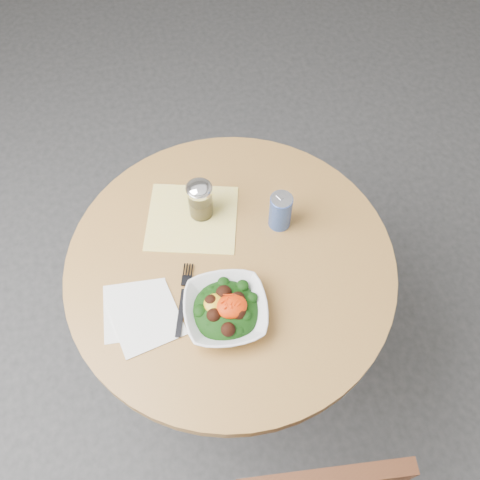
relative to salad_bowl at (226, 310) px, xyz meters
The scene contains 8 objects.
ground 0.79m from the salad_bowl, 72.25° to the left, with size 6.00×6.00×0.00m, color #2E2F31.
table 0.28m from the salad_bowl, 72.25° to the left, with size 0.90×0.90×0.75m.
cloth_napkin 0.31m from the salad_bowl, 94.67° to the left, with size 0.25×0.23×0.00m, color yellow.
paper_napkins 0.22m from the salad_bowl, 165.98° to the left, with size 0.21×0.22×0.00m.
salad_bowl is the anchor object (origin of this frame).
fork 0.12m from the salad_bowl, 142.15° to the left, with size 0.09×0.21×0.00m.
spice_shaker 0.33m from the salad_bowl, 89.15° to the left, with size 0.07×0.07×0.13m.
beverage_can 0.32m from the salad_bowl, 48.36° to the left, with size 0.06×0.06×0.12m.
Camera 1 is at (-0.15, -0.69, 2.02)m, focal length 40.00 mm.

